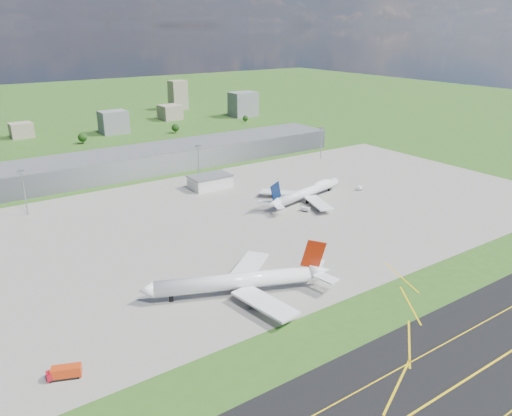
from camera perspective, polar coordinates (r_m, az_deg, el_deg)
ground at (r=369.85m, az=-10.43°, el=3.97°), size 1400.00×1400.00×0.00m
taxiway at (r=187.11m, az=26.51°, el=-14.85°), size 1400.00×60.00×0.06m
apron at (r=283.18m, az=0.78°, el=-0.71°), size 360.00×190.00×0.08m
terminal at (r=381.23m, az=-11.45°, el=5.56°), size 300.00×42.00×15.00m
ops_building at (r=330.00m, az=-5.26°, el=2.98°), size 26.00×16.00×8.00m
mast_west at (r=305.43m, az=-25.07°, el=2.41°), size 3.50×2.00×25.90m
mast_center at (r=339.01m, az=-6.59°, el=5.81°), size 3.50×2.00×25.90m
mast_east at (r=400.96m, az=7.50°, el=7.99°), size 3.50×2.00×25.90m
airliner_red_twin at (r=199.45m, az=-1.75°, el=-8.39°), size 72.83×55.04×20.95m
airliner_blue_quad at (r=307.11m, az=5.92°, el=1.85°), size 68.79×53.16×18.12m
fire_truck at (r=169.24m, az=-20.83°, el=-17.14°), size 9.30×6.33×3.83m
crash_tender at (r=169.96m, az=-21.83°, el=-17.28°), size 5.94×3.05×3.03m
tug_yellow at (r=205.56m, az=-2.74°, el=-8.93°), size 4.27×4.38×1.91m
van_white_near at (r=288.36m, az=5.66°, el=-0.16°), size 4.02×5.38×2.52m
van_white_far at (r=331.62m, az=11.76°, el=2.22°), size 5.22×3.80×2.45m
bldg_cw at (r=530.76m, az=-25.24°, el=8.04°), size 20.00×18.00×14.00m
bldg_c at (r=520.25m, az=-15.97°, el=9.42°), size 26.00×20.00×22.00m
bldg_ce at (r=586.69m, az=-9.79°, el=10.73°), size 22.00×24.00×16.00m
bldg_e at (r=598.19m, az=-1.48°, el=11.77°), size 30.00×22.00×28.00m
bldg_tall_e at (r=655.90m, az=-8.91°, el=12.63°), size 20.00×18.00×36.00m
tree_c at (r=481.56m, az=-19.21°, el=7.64°), size 8.10×8.10×9.90m
tree_e at (r=507.68m, az=-9.20°, el=9.05°), size 7.65×7.65×9.35m
tree_far_e at (r=559.95m, az=-1.22°, el=10.22°), size 6.30×6.30×7.70m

